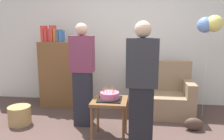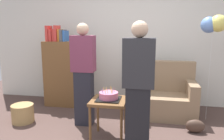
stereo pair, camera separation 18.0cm
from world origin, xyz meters
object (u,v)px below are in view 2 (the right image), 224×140
Objects in this scene: person_blowing_candles at (84,74)px; balloon_bunch at (214,24)px; person_holding_cake at (138,91)px; wicker_basket at (23,113)px; bookshelf at (65,72)px; couch at (163,97)px; birthday_cake at (109,96)px; side_table at (109,106)px; handbag at (195,126)px.

balloon_bunch is at bearing -4.18° from person_blowing_candles.
person_holding_cake reaches higher than wicker_basket.
bookshelf is 0.99× the size of person_blowing_candles.
bookshelf is 0.99× the size of person_holding_cake.
person_blowing_candles is at bearing -166.18° from balloon_bunch.
balloon_bunch is at bearing 11.41° from wicker_basket.
couch is at bearing 167.55° from balloon_bunch.
birthday_cake is at bearing -148.55° from balloon_bunch.
bookshelf is at bearing -52.19° from person_holding_cake.
person_holding_cake is (0.43, -0.37, 0.34)m from side_table.
handbag is 0.16× the size of balloon_bunch.
person_blowing_candles is (-0.49, 0.43, 0.20)m from birthday_cake.
wicker_basket is 3.42m from balloon_bunch.
wicker_basket is (-1.96, 0.68, -0.68)m from person_holding_cake.
side_table is at bearing -126.09° from couch.
couch is 0.82m from handbag.
couch is at bearing -110.08° from person_holding_cake.
bookshelf is at bearing 132.40° from side_table.
person_holding_cake is at bearing -135.12° from handbag.
handbag is (1.73, 0.01, -0.73)m from person_blowing_candles.
birthday_cake is 1.42m from handbag.
balloon_bunch is (0.27, 0.49, 1.51)m from handbag.
couch is 1.34m from side_table.
birthday_cake is at bearing -126.09° from couch.
couch reaches higher than handbag.
person_holding_cake is 0.93× the size of balloon_bunch.
couch is 1.51m from person_blowing_candles.
couch is 1.89× the size of side_table.
balloon_bunch is (2.66, -0.34, 0.93)m from bookshelf.
balloon_bunch is (1.08, 1.29, 0.78)m from person_holding_cake.
person_holding_cake reaches higher than couch.
birthday_cake is 0.68m from person_blowing_candles.
bookshelf is 2.28m from person_holding_cake.
person_holding_cake is at bearing -59.09° from person_blowing_candles.
wicker_basket is (-2.32, -0.77, -0.19)m from couch.
couch is 0.63× the size of balloon_bunch.
person_blowing_candles is at bearing 138.77° from side_table.
handbag is at bearing -118.67° from balloon_bunch.
person_blowing_candles reaches higher than handbag.
person_holding_cake reaches higher than bookshelf.
side_table is 1.61× the size of wicker_basket.
wicker_basket is (-1.53, 0.31, -0.48)m from birthday_cake.
couch is 3.06× the size of wicker_basket.
balloon_bunch is (2.00, 0.49, 0.78)m from person_blowing_candles.
bookshelf is 2.60m from handbag.
person_holding_cake is 2.18m from wicker_basket.
handbag is at bearing 19.34° from birthday_cake.
balloon_bunch is at bearing 61.33° from handbag.
bookshelf is 2.84m from balloon_bunch.
bookshelf is 1.72m from side_table.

